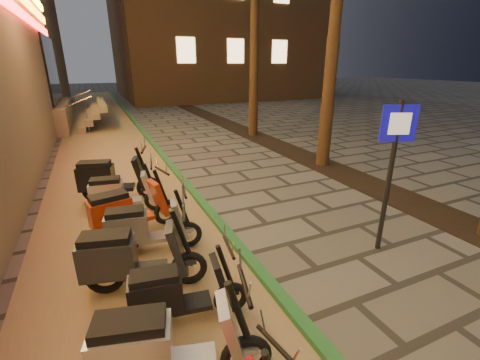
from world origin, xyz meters
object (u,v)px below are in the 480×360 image
scooter_6 (162,349)px  scooter_12 (109,179)px  scooter_7 (175,294)px  scooter_9 (142,228)px  scooter_10 (125,211)px  scooter_8 (128,259)px  pedestrian_sign (393,158)px  scooter_11 (119,193)px

scooter_6 → scooter_12: bearing=106.4°
scooter_7 → scooter_9: 1.80m
scooter_9 → scooter_10: 0.77m
scooter_6 → scooter_8: size_ratio=0.99×
pedestrian_sign → scooter_6: bearing=-143.2°
scooter_9 → scooter_12: (-0.36, 2.61, 0.07)m
scooter_8 → scooter_7: bearing=-49.8°
scooter_7 → scooter_12: scooter_12 is taller
scooter_10 → scooter_12: scooter_12 is taller
scooter_11 → scooter_12: scooter_12 is taller
scooter_6 → scooter_10: size_ratio=1.01×
scooter_7 → scooter_12: (-0.48, 4.40, 0.11)m
scooter_8 → scooter_9: scooter_8 is taller
scooter_7 → scooter_10: scooter_10 is taller
scooter_12 → pedestrian_sign: bearing=-29.4°
scooter_8 → scooter_9: (0.32, 0.91, -0.04)m
scooter_9 → scooter_11: scooter_9 is taller
scooter_6 → scooter_8: 1.70m
scooter_10 → scooter_8: bearing=-107.2°
pedestrian_sign → scooter_11: pedestrian_sign is taller
pedestrian_sign → scooter_10: (-3.97, 2.28, -1.15)m
scooter_11 → scooter_9: bearing=-73.1°
scooter_10 → scooter_12: 1.88m
scooter_11 → scooter_12: bearing=109.2°
scooter_12 → scooter_6: bearing=-72.6°
scooter_6 → scooter_7: size_ratio=1.17×
pedestrian_sign → scooter_8: 4.29m
pedestrian_sign → scooter_10: pedestrian_sign is taller
scooter_8 → scooter_11: size_ratio=1.10×
scooter_7 → scooter_8: 0.99m
scooter_8 → scooter_6: bearing=-72.0°
scooter_9 → scooter_10: bearing=114.2°
scooter_6 → scooter_9: 2.62m
scooter_8 → scooter_11: (0.10, 2.69, -0.05)m
scooter_10 → scooter_11: size_ratio=1.08×
scooter_7 → scooter_10: (-0.31, 2.53, 0.07)m
scooter_8 → scooter_9: 0.97m
scooter_12 → scooter_11: bearing=-64.9°
pedestrian_sign → scooter_12: (-4.13, 4.15, -1.11)m
scooter_8 → scooter_10: (0.12, 1.65, -0.01)m
scooter_9 → scooter_11: bearing=106.5°
pedestrian_sign → scooter_6: size_ratio=1.50×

